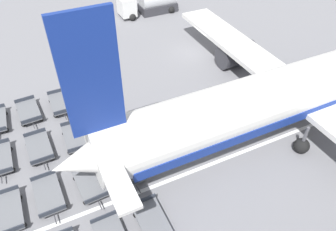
% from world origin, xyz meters
% --- Properties ---
extents(ground_plane, '(500.00, 500.00, 0.00)m').
position_xyz_m(ground_plane, '(0.00, 0.00, 0.00)').
color(ground_plane, gray).
extents(airplane, '(35.19, 41.15, 12.54)m').
position_xyz_m(airplane, '(13.50, 2.29, 3.26)').
color(airplane, white).
rests_on(airplane, ground_plane).
extents(fuel_tanker_primary, '(3.43, 7.83, 2.99)m').
position_xyz_m(fuel_tanker_primary, '(-11.74, -0.00, 1.26)').
color(fuel_tanker_primary, white).
rests_on(fuel_tanker_primary, ground_plane).
extents(baggage_dolly_row_near_col_b, '(3.91, 1.88, 0.92)m').
position_xyz_m(baggage_dolly_row_near_col_b, '(7.20, -21.03, 0.49)').
color(baggage_dolly_row_near_col_b, slate).
rests_on(baggage_dolly_row_near_col_b, ground_plane).
extents(baggage_dolly_row_near_col_c, '(3.91, 1.86, 0.92)m').
position_xyz_m(baggage_dolly_row_near_col_c, '(12.08, -21.08, 0.49)').
color(baggage_dolly_row_near_col_c, slate).
rests_on(baggage_dolly_row_near_col_c, ground_plane).
extents(baggage_dolly_row_mid_a_col_a, '(3.89, 1.81, 0.92)m').
position_xyz_m(baggage_dolly_row_mid_a_col_a, '(2.64, -18.23, 0.49)').
color(baggage_dolly_row_mid_a_col_a, slate).
rests_on(baggage_dolly_row_mid_a_col_a, ground_plane).
extents(baggage_dolly_row_mid_a_col_b, '(3.88, 1.78, 0.92)m').
position_xyz_m(baggage_dolly_row_mid_a_col_b, '(7.36, -18.29, 0.49)').
color(baggage_dolly_row_mid_a_col_b, slate).
rests_on(baggage_dolly_row_mid_a_col_b, ground_plane).
extents(baggage_dolly_row_mid_a_col_c, '(3.88, 1.80, 0.92)m').
position_xyz_m(baggage_dolly_row_mid_a_col_c, '(11.94, -18.59, 0.49)').
color(baggage_dolly_row_mid_a_col_c, slate).
rests_on(baggage_dolly_row_mid_a_col_c, ground_plane).
extents(baggage_dolly_row_mid_b_col_a, '(3.90, 1.85, 0.92)m').
position_xyz_m(baggage_dolly_row_mid_b_col_a, '(2.76, -15.58, 0.49)').
color(baggage_dolly_row_mid_b_col_a, slate).
rests_on(baggage_dolly_row_mid_b_col_a, ground_plane).
extents(baggage_dolly_row_mid_b_col_b, '(3.92, 1.91, 0.92)m').
position_xyz_m(baggage_dolly_row_mid_b_col_b, '(7.50, -15.59, 0.49)').
color(baggage_dolly_row_mid_b_col_b, slate).
rests_on(baggage_dolly_row_mid_b_col_b, ground_plane).
extents(baggage_dolly_row_mid_b_col_c, '(3.89, 1.82, 0.92)m').
position_xyz_m(baggage_dolly_row_mid_b_col_c, '(12.24, -15.92, 0.49)').
color(baggage_dolly_row_mid_b_col_c, slate).
rests_on(baggage_dolly_row_mid_b_col_c, ground_plane).
extents(baggage_dolly_row_far_col_a, '(3.90, 1.85, 0.92)m').
position_xyz_m(baggage_dolly_row_far_col_a, '(3.08, -12.84, 0.49)').
color(baggage_dolly_row_far_col_a, slate).
rests_on(baggage_dolly_row_far_col_a, ground_plane).
extents(baggage_dolly_row_far_col_b, '(3.88, 1.77, 0.92)m').
position_xyz_m(baggage_dolly_row_far_col_b, '(7.66, -13.06, 0.49)').
color(baggage_dolly_row_far_col_b, slate).
rests_on(baggage_dolly_row_far_col_b, ground_plane).
extents(baggage_dolly_row_far_col_c, '(3.89, 1.82, 0.92)m').
position_xyz_m(baggage_dolly_row_far_col_c, '(12.24, -13.29, 0.49)').
color(baggage_dolly_row_far_col_c, slate).
rests_on(baggage_dolly_row_far_col_c, ground_plane).
extents(baggage_dolly_row_far_col_d, '(3.90, 1.86, 0.92)m').
position_xyz_m(baggage_dolly_row_far_col_d, '(16.86, -13.45, 0.49)').
color(baggage_dolly_row_far_col_d, slate).
rests_on(baggage_dolly_row_far_col_d, ground_plane).
extents(stand_guidance_stripe, '(1.56, 37.90, 0.01)m').
position_xyz_m(stand_guidance_stripe, '(14.34, -6.31, 0.00)').
color(stand_guidance_stripe, white).
rests_on(stand_guidance_stripe, ground_plane).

